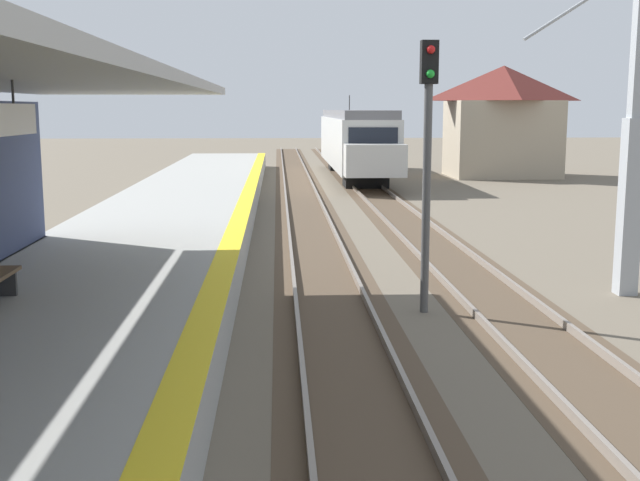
{
  "coord_description": "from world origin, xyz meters",
  "views": [
    {
      "loc": [
        0.83,
        0.12,
        3.94
      ],
      "look_at": [
        1.42,
        11.33,
        2.1
      ],
      "focal_mm": 45.18,
      "sensor_mm": 36.0,
      "label": 1
    }
  ],
  "objects": [
    {
      "name": "station_platform",
      "position": [
        -2.5,
        16.0,
        0.45
      ],
      "size": [
        5.0,
        80.0,
        0.91
      ],
      "color": "#999993",
      "rests_on": "ground"
    },
    {
      "name": "track_pair_nearest_platform",
      "position": [
        1.9,
        20.0,
        0.05
      ],
      "size": [
        2.34,
        120.0,
        0.16
      ],
      "color": "#4C3D2D",
      "rests_on": "ground"
    },
    {
      "name": "track_pair_middle",
      "position": [
        5.3,
        20.0,
        0.05
      ],
      "size": [
        2.34,
        120.0,
        0.16
      ],
      "color": "#4C3D2D",
      "rests_on": "ground"
    },
    {
      "name": "approaching_train",
      "position": [
        5.3,
        46.38,
        2.18
      ],
      "size": [
        2.93,
        19.6,
        4.76
      ],
      "color": "silver",
      "rests_on": "ground"
    },
    {
      "name": "rail_signal_post",
      "position": [
        3.68,
        15.34,
        3.19
      ],
      "size": [
        0.32,
        0.34,
        5.2
      ],
      "color": "#4C4C4C",
      "rests_on": "ground"
    },
    {
      "name": "catenary_pylon_far_side",
      "position": [
        7.97,
        16.65,
        3.6
      ],
      "size": [
        5.0,
        0.4,
        7.5
      ],
      "color": "#9EA3A8",
      "rests_on": "ground"
    },
    {
      "name": "distant_trackside_house",
      "position": [
        13.95,
        46.9,
        3.34
      ],
      "size": [
        6.6,
        5.28,
        6.4
      ],
      "color": "tan",
      "rests_on": "ground"
    }
  ]
}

